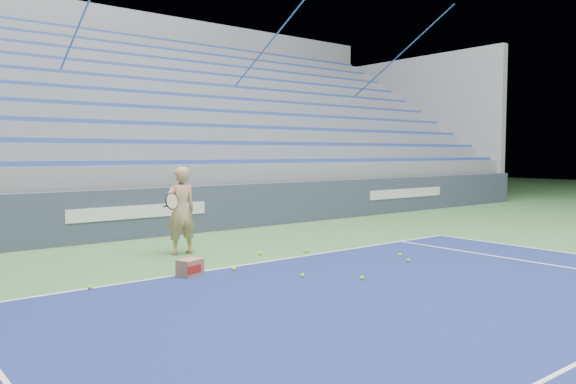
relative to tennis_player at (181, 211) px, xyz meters
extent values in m
cube|color=white|center=(0.20, -1.61, -0.80)|extent=(10.97, 0.05, 0.00)
cube|color=#384156|center=(0.20, 2.39, -0.27)|extent=(30.00, 0.30, 1.10)
cube|color=white|center=(0.20, 2.23, -0.22)|extent=(3.20, 0.02, 0.28)
cube|color=white|center=(9.20, 2.23, -0.22)|extent=(3.40, 0.02, 0.28)
cube|color=gray|center=(0.20, 6.94, -0.27)|extent=(30.00, 8.50, 1.10)
cube|color=gray|center=(0.20, 6.94, 0.53)|extent=(30.00, 8.50, 0.50)
cube|color=#2F4FAD|center=(0.20, 3.06, 0.84)|extent=(29.60, 0.42, 0.11)
cube|color=gray|center=(0.20, 7.36, 1.03)|extent=(30.00, 7.65, 0.50)
cube|color=#2F4FAD|center=(0.20, 3.91, 1.34)|extent=(29.60, 0.42, 0.11)
cube|color=gray|center=(0.20, 7.79, 1.53)|extent=(30.00, 6.80, 0.50)
cube|color=#2F4FAD|center=(0.20, 4.76, 1.84)|extent=(29.60, 0.42, 0.11)
cube|color=gray|center=(0.20, 8.21, 2.03)|extent=(30.00, 5.95, 0.50)
cube|color=#2F4FAD|center=(0.20, 5.61, 2.34)|extent=(29.60, 0.42, 0.11)
cube|color=gray|center=(0.20, 8.64, 2.53)|extent=(30.00, 5.10, 0.50)
cube|color=#2F4FAD|center=(0.20, 6.46, 2.84)|extent=(29.60, 0.42, 0.11)
cube|color=gray|center=(0.20, 9.06, 3.03)|extent=(30.00, 4.25, 0.50)
cube|color=#2F4FAD|center=(0.20, 7.31, 3.34)|extent=(29.60, 0.42, 0.11)
cube|color=gray|center=(0.20, 9.49, 3.53)|extent=(30.00, 3.40, 0.50)
cube|color=#2F4FAD|center=(0.20, 8.16, 3.84)|extent=(29.60, 0.42, 0.11)
cube|color=gray|center=(0.20, 9.91, 4.03)|extent=(30.00, 2.55, 0.50)
cube|color=#2F4FAD|center=(0.20, 9.01, 4.34)|extent=(29.60, 0.42, 0.11)
cube|color=gray|center=(0.20, 10.34, 4.53)|extent=(30.00, 1.70, 0.50)
cube|color=#2F4FAD|center=(0.20, 9.86, 4.84)|extent=(29.60, 0.42, 0.11)
cube|color=gray|center=(0.20, 10.76, 5.03)|extent=(30.00, 0.85, 0.50)
cube|color=#2F4FAD|center=(0.20, 10.71, 5.34)|extent=(29.60, 0.42, 0.11)
cube|color=gray|center=(15.35, 6.94, 2.23)|extent=(0.30, 8.80, 6.10)
cube|color=gray|center=(0.20, 11.49, 2.83)|extent=(31.00, 0.40, 7.30)
cylinder|color=#3064A8|center=(0.20, 6.94, 3.78)|extent=(0.05, 8.53, 5.04)
cylinder|color=#3064A8|center=(6.20, 6.94, 3.78)|extent=(0.05, 8.53, 5.04)
cylinder|color=#3064A8|center=(12.20, 6.94, 3.78)|extent=(0.05, 8.53, 5.04)
imported|color=tan|center=(0.00, 0.01, 0.00)|extent=(0.60, 0.39, 1.63)
cylinder|color=black|center=(-0.35, -0.24, 0.13)|extent=(0.12, 0.27, 0.08)
cylinder|color=beige|center=(-0.45, -0.52, 0.23)|extent=(0.29, 0.16, 0.28)
torus|color=black|center=(-0.45, -0.52, 0.23)|extent=(0.31, 0.18, 0.30)
cube|color=#9C6E4B|center=(-0.79, -1.76, -0.68)|extent=(0.42, 0.36, 0.27)
cube|color=#B21E19|center=(-0.79, -1.90, -0.68)|extent=(0.28, 0.09, 0.12)
sphere|color=#ADE32E|center=(-0.05, -1.86, -0.78)|extent=(0.07, 0.07, 0.07)
sphere|color=#ADE32E|center=(2.68, -3.15, -0.78)|extent=(0.07, 0.07, 0.07)
sphere|color=#ADE32E|center=(-2.27, -1.65, -0.78)|extent=(0.07, 0.07, 0.07)
sphere|color=#ADE32E|center=(2.98, -2.71, -0.78)|extent=(0.07, 0.07, 0.07)
sphere|color=#ADE32E|center=(1.91, -1.36, -0.78)|extent=(0.07, 0.07, 0.07)
sphere|color=#ADE32E|center=(1.10, -0.99, -0.78)|extent=(0.07, 0.07, 0.07)
sphere|color=#ADE32E|center=(0.48, -2.92, -0.78)|extent=(0.07, 0.07, 0.07)
sphere|color=#ADE32E|center=(1.06, -3.60, -0.78)|extent=(0.07, 0.07, 0.07)
camera|label=1|loc=(-4.91, -9.28, 1.07)|focal=35.00mm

